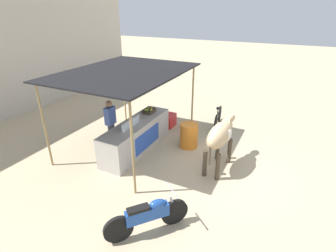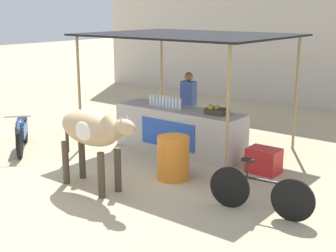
# 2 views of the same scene
# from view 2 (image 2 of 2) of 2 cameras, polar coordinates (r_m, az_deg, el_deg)

# --- Properties ---
(ground_plane) EXTENTS (60.00, 60.00, 0.00)m
(ground_plane) POSITION_cam_2_polar(r_m,az_deg,el_deg) (8.76, -7.37, -6.43)
(ground_plane) COLOR tan
(building_wall_far) EXTENTS (16.00, 0.50, 5.43)m
(building_wall_far) POSITION_cam_2_polar(r_m,az_deg,el_deg) (15.47, 16.07, 12.35)
(building_wall_far) COLOR beige
(building_wall_far) RESTS_ON ground
(stall_counter) EXTENTS (3.00, 0.82, 0.96)m
(stall_counter) POSITION_cam_2_polar(r_m,az_deg,el_deg) (10.20, 1.34, -0.52)
(stall_counter) COLOR #B2ADA8
(stall_counter) RESTS_ON ground
(stall_awning) EXTENTS (4.20, 3.20, 2.54)m
(stall_awning) POSITION_cam_2_polar(r_m,az_deg,el_deg) (10.13, 2.45, 10.60)
(stall_awning) COLOR black
(stall_awning) RESTS_ON ground
(water_bottle_row) EXTENTS (0.88, 0.07, 0.25)m
(water_bottle_row) POSITION_cam_2_polar(r_m,az_deg,el_deg) (10.23, -0.37, 2.96)
(water_bottle_row) COLOR silver
(water_bottle_row) RESTS_ON stall_counter
(fruit_crate) EXTENTS (0.44, 0.32, 0.18)m
(fruit_crate) POSITION_cam_2_polar(r_m,az_deg,el_deg) (9.60, 5.91, 1.87)
(fruit_crate) COLOR #3F3326
(fruit_crate) RESTS_ON stall_counter
(vendor_behind_counter) EXTENTS (0.34, 0.22, 1.65)m
(vendor_behind_counter) POSITION_cam_2_polar(r_m,az_deg,el_deg) (10.87, 2.49, 2.40)
(vendor_behind_counter) COLOR #383842
(vendor_behind_counter) RESTS_ON ground
(cooler_box) EXTENTS (0.60, 0.44, 0.48)m
(cooler_box) POSITION_cam_2_polar(r_m,az_deg,el_deg) (9.13, 11.59, -4.15)
(cooler_box) COLOR red
(cooler_box) RESTS_ON ground
(water_barrel) EXTENTS (0.59, 0.59, 0.80)m
(water_barrel) POSITION_cam_2_polar(r_m,az_deg,el_deg) (8.59, 0.65, -3.89)
(water_barrel) COLOR orange
(water_barrel) RESTS_ON ground
(cow) EXTENTS (1.84, 0.62, 1.44)m
(cow) POSITION_cam_2_polar(r_m,az_deg,el_deg) (8.06, -9.27, -0.62)
(cow) COLOR tan
(cow) RESTS_ON ground
(motorcycle_parked) EXTENTS (1.42, 1.23, 0.90)m
(motorcycle_parked) POSITION_cam_2_polar(r_m,az_deg,el_deg) (10.81, -17.40, -0.61)
(motorcycle_parked) COLOR black
(motorcycle_parked) RESTS_ON ground
(bicycle_leaning) EXTENTS (1.65, 0.26, 0.85)m
(bicycle_leaning) POSITION_cam_2_polar(r_m,az_deg,el_deg) (7.31, 11.13, -7.94)
(bicycle_leaning) COLOR black
(bicycle_leaning) RESTS_ON ground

